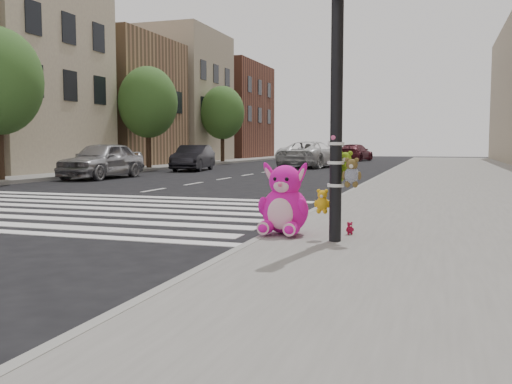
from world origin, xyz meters
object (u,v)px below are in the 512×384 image
at_px(red_teddy, 350,228).
at_px(car_white_near, 311,154).
at_px(car_silver_far, 102,160).
at_px(car_dark_far, 193,158).
at_px(pink_bunny, 284,204).
at_px(signal_pole, 338,115).

xyz_separation_m(red_teddy, car_white_near, (-6.21, 25.54, 0.55)).
xyz_separation_m(car_silver_far, car_dark_far, (0.78, 7.35, -0.08)).
distance_m(car_dark_far, car_white_near, 7.80).
bearing_deg(pink_bunny, red_teddy, 16.52).
xyz_separation_m(signal_pole, car_dark_far, (-11.19, 20.19, -1.14)).
height_order(signal_pole, car_dark_far, signal_pole).
bearing_deg(car_silver_far, pink_bunny, -47.98).
xyz_separation_m(pink_bunny, car_dark_far, (-10.37, 19.84, 0.11)).
distance_m(signal_pole, car_white_near, 26.85).
bearing_deg(red_teddy, signal_pole, -132.98).
xyz_separation_m(red_teddy, car_silver_far, (-12.05, 12.25, 0.52)).
bearing_deg(car_white_near, red_teddy, 111.51).
bearing_deg(red_teddy, car_silver_far, 99.75).
distance_m(signal_pole, car_silver_far, 17.58).
distance_m(pink_bunny, car_white_near, 26.31).
relative_size(pink_bunny, red_teddy, 5.72).
height_order(pink_bunny, car_silver_far, car_silver_far).
xyz_separation_m(signal_pole, red_teddy, (0.08, 0.58, -1.59)).
bearing_deg(car_dark_far, pink_bunny, -71.45).
bearing_deg(car_dark_far, red_teddy, -69.14).
bearing_deg(car_white_near, pink_bunny, 109.47).
height_order(signal_pole, pink_bunny, signal_pole).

